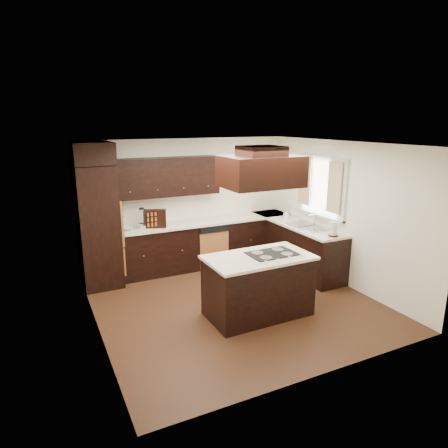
{
  "coord_description": "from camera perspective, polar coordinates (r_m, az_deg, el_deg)",
  "views": [
    {
      "loc": [
        -2.72,
        -5.21,
        2.83
      ],
      "look_at": [
        0.1,
        0.6,
        1.15
      ],
      "focal_mm": 32.0,
      "sensor_mm": 36.0,
      "label": 1
    }
  ],
  "objects": [
    {
      "name": "sink_rim",
      "position": [
        7.57,
        11.83,
        -0.33
      ],
      "size": [
        0.52,
        0.84,
        0.01
      ],
      "primitive_type": "cube",
      "color": "silver",
      "rests_on": "countertop_right"
    },
    {
      "name": "island",
      "position": [
        6.0,
        4.9,
        -8.94
      ],
      "size": [
        1.51,
        0.84,
        0.88
      ],
      "primitive_type": "cube",
      "rotation": [
        0.0,
        0.0,
        0.01
      ],
      "color": "black",
      "rests_on": "floor"
    },
    {
      "name": "island_top",
      "position": [
        5.83,
        4.99,
        -4.8
      ],
      "size": [
        1.56,
        0.89,
        0.04
      ],
      "primitive_type": "cube",
      "rotation": [
        0.0,
        0.0,
        0.01
      ],
      "color": "beige",
      "rests_on": "island"
    },
    {
      "name": "upper_cabinets",
      "position": [
        7.57,
        -8.09,
        6.69
      ],
      "size": [
        2.0,
        0.34,
        0.72
      ],
      "primitive_type": "cube",
      "color": "black",
      "rests_on": "wall_back"
    },
    {
      "name": "ceiling",
      "position": [
        5.89,
        1.71,
        11.46
      ],
      "size": [
        4.2,
        4.2,
        0.02
      ],
      "primitive_type": "cube",
      "color": "silver",
      "rests_on": "ground"
    },
    {
      "name": "paper_towel",
      "position": [
        7.0,
        15.37,
        -0.72
      ],
      "size": [
        0.15,
        0.15,
        0.25
      ],
      "primitive_type": "cylinder",
      "rotation": [
        0.0,
        0.0,
        -0.39
      ],
      "color": "silver",
      "rests_on": "countertop_right"
    },
    {
      "name": "mixing_bowl",
      "position": [
        7.37,
        -13.65,
        -0.59
      ],
      "size": [
        0.35,
        0.35,
        0.07
      ],
      "primitive_type": "imported",
      "rotation": [
        0.0,
        0.0,
        -0.43
      ],
      "color": "silver",
      "rests_on": "countertop_back"
    },
    {
      "name": "range_hood",
      "position": [
        5.49,
        5.3,
        7.51
      ],
      "size": [
        1.05,
        0.72,
        0.42
      ],
      "primitive_type": "cube",
      "color": "black",
      "rests_on": "ceiling"
    },
    {
      "name": "blender_pitcher",
      "position": [
        7.37,
        -11.63,
        1.1
      ],
      "size": [
        0.13,
        0.13,
        0.26
      ],
      "primitive_type": "cone",
      "color": "silver",
      "rests_on": "blender_base"
    },
    {
      "name": "dishwasher_front",
      "position": [
        7.77,
        -1.41,
        -3.69
      ],
      "size": [
        0.6,
        0.05,
        0.72
      ],
      "primitive_type": "cube",
      "color": "#B06D36",
      "rests_on": "floor"
    },
    {
      "name": "wall_oven_face",
      "position": [
        7.24,
        -14.84,
        0.42
      ],
      "size": [
        0.05,
        0.62,
        0.78
      ],
      "primitive_type": "cube",
      "color": "#B06D36",
      "rests_on": "oven_column"
    },
    {
      "name": "curtain_right",
      "position": [
        7.87,
        11.48,
        6.03
      ],
      "size": [
        0.02,
        0.34,
        0.9
      ],
      "primitive_type": "cube",
      "color": "beige",
      "rests_on": "wall_right"
    },
    {
      "name": "countertop_right",
      "position": [
        7.83,
        10.18,
        0.08
      ],
      "size": [
        0.63,
        2.4,
        0.04
      ],
      "primitive_type": "cube",
      "color": "beige",
      "rests_on": "base_cabinets_right"
    },
    {
      "name": "curtain_left",
      "position": [
        7.22,
        15.5,
        5.05
      ],
      "size": [
        0.02,
        0.34,
        0.9
      ],
      "primitive_type": "cube",
      "color": "beige",
      "rests_on": "wall_right"
    },
    {
      "name": "cooktop",
      "position": [
        5.94,
        6.87,
        -4.22
      ],
      "size": [
        0.71,
        0.48,
        0.01
      ],
      "primitive_type": "cube",
      "rotation": [
        0.0,
        0.0,
        0.01
      ],
      "color": "black",
      "rests_on": "island_top"
    },
    {
      "name": "oven_column",
      "position": [
        7.2,
        -17.54,
        -0.34
      ],
      "size": [
        0.65,
        0.75,
        2.12
      ],
      "primitive_type": "cube",
      "color": "black",
      "rests_on": "floor"
    },
    {
      "name": "floor",
      "position": [
        6.53,
        1.54,
        -11.21
      ],
      "size": [
        4.2,
        4.2,
        0.02
      ],
      "primitive_type": "cube",
      "color": "#532F19",
      "rests_on": "ground"
    },
    {
      "name": "hood_duct",
      "position": [
        5.46,
        5.37,
        10.37
      ],
      "size": [
        0.55,
        0.5,
        0.13
      ],
      "primitive_type": "cube",
      "color": "black",
      "rests_on": "ceiling"
    },
    {
      "name": "soap_bottle",
      "position": [
        8.04,
        8.84,
        1.35
      ],
      "size": [
        0.11,
        0.11,
        0.19
      ],
      "primitive_type": "imported",
      "rotation": [
        0.0,
        0.0,
        -0.35
      ],
      "color": "silver",
      "rests_on": "countertop_right"
    },
    {
      "name": "wall_front",
      "position": [
        4.42,
        14.45,
        -6.86
      ],
      "size": [
        4.2,
        0.02,
        2.5
      ],
      "primitive_type": "cube",
      "color": "white",
      "rests_on": "ground"
    },
    {
      "name": "countertop_back",
      "position": [
        7.76,
        -4.26,
        0.14
      ],
      "size": [
        2.93,
        0.63,
        0.04
      ],
      "primitive_type": "cube",
      "color": "beige",
      "rests_on": "base_cabinets_back"
    },
    {
      "name": "blender_base",
      "position": [
        7.41,
        -11.56,
        -0.26
      ],
      "size": [
        0.15,
        0.15,
        0.1
      ],
      "primitive_type": "cylinder",
      "color": "silver",
      "rests_on": "countertop_back"
    },
    {
      "name": "wall_back",
      "position": [
        7.97,
        -5.41,
        3.08
      ],
      "size": [
        4.2,
        0.02,
        2.5
      ],
      "primitive_type": "cube",
      "color": "white",
      "rests_on": "ground"
    },
    {
      "name": "wall_left",
      "position": [
        5.48,
        -18.39,
        -2.95
      ],
      "size": [
        0.02,
        4.2,
        2.5
      ],
      "primitive_type": "cube",
      "color": "white",
      "rests_on": "ground"
    },
    {
      "name": "window_pane",
      "position": [
        7.6,
        13.9,
        5.23
      ],
      "size": [
        0.0,
        1.2,
        1.0
      ],
      "primitive_type": "cube",
      "color": "white",
      "rests_on": "wall_right"
    },
    {
      "name": "window_frame",
      "position": [
        7.58,
        13.74,
        5.21
      ],
      "size": [
        0.06,
        1.32,
        1.12
      ],
      "primitive_type": "cube",
      "color": "silver",
      "rests_on": "wall_right"
    },
    {
      "name": "base_cabinets_back",
      "position": [
        7.9,
        -4.24,
        -3.07
      ],
      "size": [
        2.93,
        0.6,
        0.88
      ],
      "primitive_type": "cube",
      "color": "black",
      "rests_on": "floor"
    },
    {
      "name": "base_cabinets_right",
      "position": [
        7.97,
        10.12,
        -3.11
      ],
      "size": [
        0.6,
        2.4,
        0.88
      ],
      "primitive_type": "cube",
      "color": "black",
      "rests_on": "floor"
    },
    {
      "name": "wall_right",
      "position": [
        7.28,
        16.53,
        1.43
      ],
      "size": [
        0.02,
        4.2,
        2.5
      ],
      "primitive_type": "cube",
      "color": "white",
      "rests_on": "ground"
    },
    {
      "name": "spice_rack",
      "position": [
        7.39,
        -9.86,
        0.75
      ],
      "size": [
        0.42,
        0.24,
        0.34
      ],
      "primitive_type": "cube",
      "rotation": [
        0.0,
        0.0,
        -0.36
      ],
      "color": "black",
      "rests_on": "countertop_back"
    }
  ]
}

